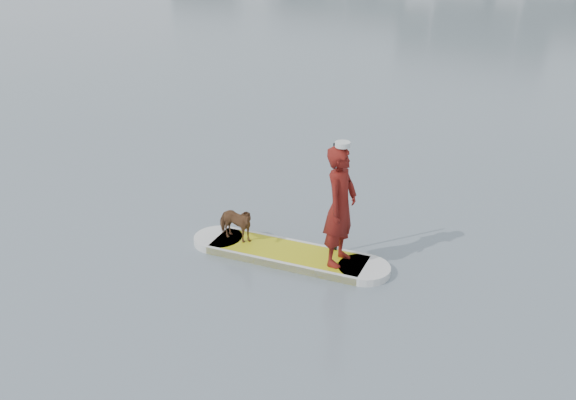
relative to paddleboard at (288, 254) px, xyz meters
The scene contains 6 objects.
ground 4.50m from the paddleboard, 144.08° to the left, with size 140.00×140.00×0.00m, color slate.
paddleboard is the anchor object (origin of this frame).
paddler 1.29m from the paddleboard, ahead, with size 0.68×0.44×1.85m, color maroon.
white_cap 2.12m from the paddleboard, ahead, with size 0.22×0.22×0.07m, color silver.
dog 0.99m from the paddleboard, behind, with size 0.33×0.72×0.61m, color #57311D.
paddle 1.03m from the paddleboard, 34.53° to the left, with size 0.10×0.30×2.00m.
Camera 1 is at (8.28, -10.18, 5.04)m, focal length 40.00 mm.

